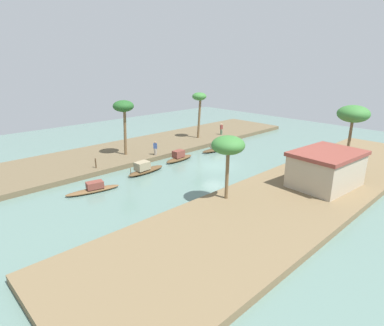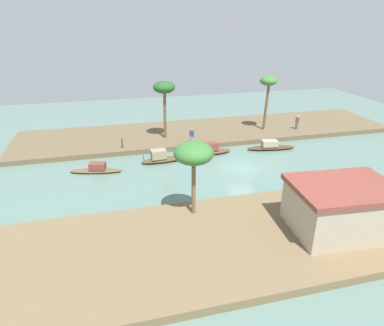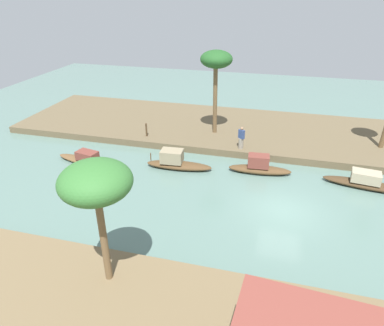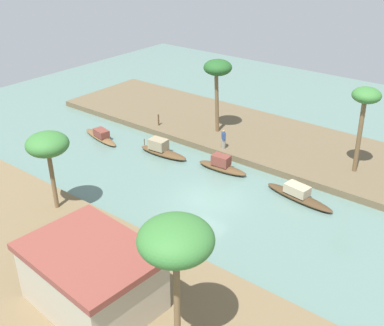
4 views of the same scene
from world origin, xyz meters
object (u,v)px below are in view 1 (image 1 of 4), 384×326
at_px(sampan_near_left_bank, 218,148).
at_px(sampan_upstream_small, 145,169).
at_px(palm_tree_left_near, 199,99).
at_px(palm_tree_right_tall, 228,146).
at_px(sampan_foreground, 179,157).
at_px(person_by_mooring, 155,149).
at_px(person_on_near_bank, 221,130).
at_px(palm_tree_right_short, 353,115).
at_px(riverside_building, 326,169).
at_px(sampan_with_red_awning, 94,189).
at_px(mooring_post, 96,163).
at_px(palm_tree_left_far, 123,108).

distance_m(sampan_near_left_bank, sampan_upstream_small, 12.28).
bearing_deg(palm_tree_left_near, palm_tree_right_tall, 51.20).
distance_m(sampan_foreground, person_by_mooring, 3.10).
bearing_deg(sampan_foreground, palm_tree_left_near, -153.16).
height_order(person_on_near_bank, palm_tree_right_short, palm_tree_right_short).
bearing_deg(sampan_foreground, riverside_building, 97.92).
height_order(sampan_upstream_small, person_on_near_bank, person_on_near_bank).
distance_m(sampan_with_red_awning, riverside_building, 21.24).
xyz_separation_m(sampan_foreground, palm_tree_left_near, (-8.49, -5.16, 5.76)).
xyz_separation_m(mooring_post, palm_tree_left_far, (-5.10, -2.06, 5.15)).
distance_m(sampan_near_left_bank, palm_tree_right_short, 16.92).
bearing_deg(sampan_with_red_awning, palm_tree_left_far, -127.20).
bearing_deg(mooring_post, sampan_with_red_awning, 59.74).
relative_size(mooring_post, palm_tree_left_far, 0.16).
distance_m(mooring_post, riverside_building, 23.00).
bearing_deg(sampan_foreground, sampan_near_left_bank, 173.19).
height_order(sampan_upstream_small, palm_tree_left_near, palm_tree_left_near).
relative_size(person_on_near_bank, person_by_mooring, 1.03).
height_order(person_on_near_bank, mooring_post, person_on_near_bank).
relative_size(sampan_with_red_awning, mooring_post, 4.65).
xyz_separation_m(sampan_with_red_awning, palm_tree_right_tall, (-6.85, 10.04, 4.71)).
bearing_deg(palm_tree_left_far, palm_tree_right_short, 121.47).
xyz_separation_m(sampan_upstream_small, mooring_post, (3.65, -3.75, 0.59)).
xyz_separation_m(sampan_with_red_awning, person_on_near_bank, (-24.53, -6.11, 0.95)).
relative_size(mooring_post, palm_tree_left_near, 0.16).
bearing_deg(sampan_near_left_bank, person_by_mooring, -10.50).
relative_size(sampan_with_red_awning, person_by_mooring, 2.96).
distance_m(sampan_foreground, sampan_near_left_bank, 6.69).
relative_size(sampan_near_left_bank, sampan_with_red_awning, 1.09).
distance_m(person_by_mooring, palm_tree_right_short, 21.75).
relative_size(sampan_upstream_small, sampan_with_red_awning, 0.93).
distance_m(palm_tree_right_tall, palm_tree_right_short, 14.51).
xyz_separation_m(sampan_near_left_bank, palm_tree_left_near, (-1.81, -5.44, 5.82)).
relative_size(palm_tree_left_far, riverside_building, 0.97).
distance_m(sampan_near_left_bank, sampan_with_red_awning, 18.73).
bearing_deg(sampan_foreground, sampan_with_red_awning, 3.85).
height_order(sampan_upstream_small, palm_tree_right_tall, palm_tree_right_tall).
xyz_separation_m(sampan_foreground, sampan_upstream_small, (5.58, 0.79, 0.03)).
height_order(mooring_post, palm_tree_left_near, palm_tree_left_near).
relative_size(palm_tree_left_far, palm_tree_right_tall, 1.23).
height_order(sampan_with_red_awning, palm_tree_left_far, palm_tree_left_far).
bearing_deg(sampan_near_left_bank, palm_tree_left_far, -18.06).
distance_m(sampan_upstream_small, riverside_building, 17.93).
relative_size(person_by_mooring, palm_tree_left_far, 0.26).
xyz_separation_m(person_by_mooring, palm_tree_right_tall, (3.52, 14.30, 3.76)).
xyz_separation_m(sampan_near_left_bank, mooring_post, (15.92, -3.23, 0.68)).
relative_size(palm_tree_left_near, riverside_building, 0.98).
bearing_deg(palm_tree_right_short, sampan_near_left_bank, -82.69).
distance_m(palm_tree_left_far, riverside_building, 22.86).
height_order(sampan_with_red_awning, palm_tree_right_short, palm_tree_right_short).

